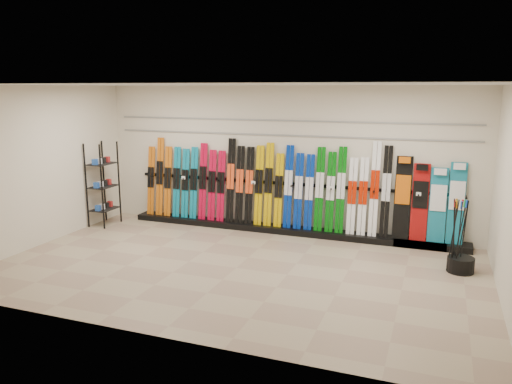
% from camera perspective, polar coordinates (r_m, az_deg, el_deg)
% --- Properties ---
extents(floor, '(8.00, 8.00, 0.00)m').
position_cam_1_polar(floor, '(8.43, -2.28, -8.66)').
color(floor, gray).
rests_on(floor, ground).
extents(back_wall, '(8.00, 0.00, 8.00)m').
position_cam_1_polar(back_wall, '(10.35, 3.00, 3.76)').
color(back_wall, beige).
rests_on(back_wall, floor).
extents(left_wall, '(0.00, 5.00, 5.00)m').
position_cam_1_polar(left_wall, '(10.25, -23.49, 2.71)').
color(left_wall, beige).
rests_on(left_wall, floor).
extents(right_wall, '(0.00, 5.00, 5.00)m').
position_cam_1_polar(right_wall, '(7.48, 27.17, -0.67)').
color(right_wall, beige).
rests_on(right_wall, floor).
extents(ceiling, '(8.00, 8.00, 0.00)m').
position_cam_1_polar(ceiling, '(7.90, -2.46, 12.18)').
color(ceiling, silver).
rests_on(ceiling, back_wall).
extents(ski_rack_base, '(8.00, 0.40, 0.12)m').
position_cam_1_polar(ski_rack_base, '(10.38, 3.73, -4.36)').
color(ski_rack_base, black).
rests_on(ski_rack_base, floor).
extents(skis, '(5.37, 0.24, 1.83)m').
position_cam_1_polar(skis, '(10.42, 0.44, 0.65)').
color(skis, '#C76110').
rests_on(skis, ski_rack_base).
extents(snowboards, '(1.26, 0.24, 1.57)m').
position_cam_1_polar(snowboards, '(9.86, 19.10, -1.09)').
color(snowboards, black).
rests_on(snowboards, ski_rack_base).
extents(accessory_rack, '(0.40, 0.60, 1.81)m').
position_cam_1_polar(accessory_rack, '(11.30, -17.09, 0.87)').
color(accessory_rack, black).
rests_on(accessory_rack, floor).
extents(pole_bin, '(0.43, 0.43, 0.25)m').
position_cam_1_polar(pole_bin, '(8.86, 22.33, -7.69)').
color(pole_bin, black).
rests_on(pole_bin, floor).
extents(ski_poles, '(0.27, 0.24, 1.18)m').
position_cam_1_polar(ski_poles, '(8.71, 22.01, -4.64)').
color(ski_poles, black).
rests_on(ski_poles, pole_bin).
extents(slatwall_rail_0, '(7.60, 0.02, 0.03)m').
position_cam_1_polar(slatwall_rail_0, '(10.28, 2.99, 6.50)').
color(slatwall_rail_0, gray).
rests_on(slatwall_rail_0, back_wall).
extents(slatwall_rail_1, '(7.60, 0.02, 0.03)m').
position_cam_1_polar(slatwall_rail_1, '(10.25, 3.01, 8.17)').
color(slatwall_rail_1, gray).
rests_on(slatwall_rail_1, back_wall).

